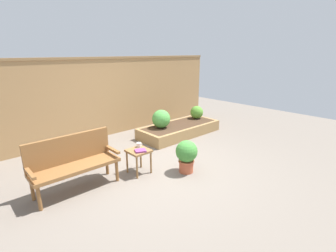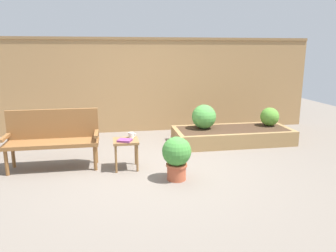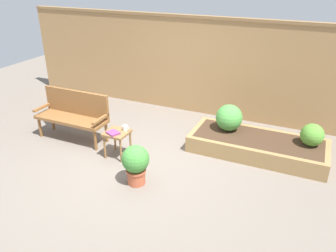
# 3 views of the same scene
# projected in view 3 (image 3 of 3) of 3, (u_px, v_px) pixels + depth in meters

# --- Properties ---
(ground_plane) EXTENTS (14.00, 14.00, 0.00)m
(ground_plane) POSITION_uv_depth(u_px,v_px,m) (134.00, 163.00, 5.82)
(ground_plane) COLOR #70665B
(fence_back) EXTENTS (8.40, 0.14, 2.16)m
(fence_back) POSITION_uv_depth(u_px,v_px,m) (190.00, 65.00, 7.48)
(fence_back) COLOR #A37A4C
(fence_back) RESTS_ON ground_plane
(garden_bench) EXTENTS (1.44, 0.48, 0.94)m
(garden_bench) POSITION_uv_depth(u_px,v_px,m) (74.00, 112.00, 6.47)
(garden_bench) COLOR brown
(garden_bench) RESTS_ON ground_plane
(side_table) EXTENTS (0.40, 0.40, 0.48)m
(side_table) POSITION_uv_depth(u_px,v_px,m) (117.00, 136.00, 5.86)
(side_table) COLOR olive
(side_table) RESTS_ON ground_plane
(cup_on_table) EXTENTS (0.13, 0.09, 0.09)m
(cup_on_table) POSITION_uv_depth(u_px,v_px,m) (125.00, 128.00, 5.87)
(cup_on_table) COLOR silver
(cup_on_table) RESTS_ON side_table
(book_on_table) EXTENTS (0.26, 0.24, 0.03)m
(book_on_table) POSITION_uv_depth(u_px,v_px,m) (113.00, 133.00, 5.76)
(book_on_table) COLOR #7F3875
(book_on_table) RESTS_ON side_table
(potted_boxwood) EXTENTS (0.43, 0.43, 0.65)m
(potted_boxwood) POSITION_uv_depth(u_px,v_px,m) (136.00, 162.00, 5.12)
(potted_boxwood) COLOR #B75638
(potted_boxwood) RESTS_ON ground_plane
(raised_planter_bed) EXTENTS (2.40, 1.00, 0.30)m
(raised_planter_bed) POSITION_uv_depth(u_px,v_px,m) (257.00, 146.00, 6.06)
(raised_planter_bed) COLOR #997547
(raised_planter_bed) RESTS_ON ground_plane
(shrub_near_bench) EXTENTS (0.49, 0.49, 0.49)m
(shrub_near_bench) POSITION_uv_depth(u_px,v_px,m) (229.00, 118.00, 6.21)
(shrub_near_bench) COLOR brown
(shrub_near_bench) RESTS_ON raised_planter_bed
(shrub_far_corner) EXTENTS (0.39, 0.39, 0.39)m
(shrub_far_corner) POSITION_uv_depth(u_px,v_px,m) (312.00, 135.00, 5.69)
(shrub_far_corner) COLOR brown
(shrub_far_corner) RESTS_ON raised_planter_bed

